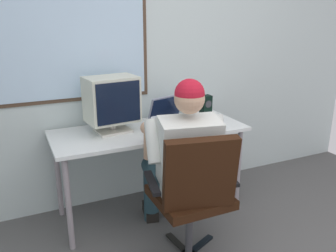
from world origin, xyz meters
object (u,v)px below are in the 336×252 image
object	(u,v)px
laptop	(172,116)
desk_speaker	(206,106)
desk	(150,137)
crt_monitor	(112,100)
wine_glass	(156,123)
person_seated	(182,160)
office_chair	(194,191)

from	to	relation	value
laptop	desk_speaker	distance (m)	0.34
desk	desk_speaker	bearing A→B (deg)	9.59
crt_monitor	laptop	xyz separation A→B (m)	(0.52, 0.03, -0.19)
wine_glass	desk	bearing A→B (deg)	91.42
desk	wine_glass	bearing A→B (deg)	-88.58
person_seated	wine_glass	world-z (taller)	person_seated
laptop	desk	bearing A→B (deg)	-162.43
desk	laptop	distance (m)	0.28
office_chair	person_seated	xyz separation A→B (m)	(0.05, 0.26, 0.10)
office_chair	wine_glass	world-z (taller)	office_chair
office_chair	crt_monitor	bearing A→B (deg)	108.90
person_seated	desk_speaker	bearing A→B (deg)	48.14
person_seated	crt_monitor	size ratio (longest dim) A/B	2.88
laptop	office_chair	bearing A→B (deg)	-106.33
desk_speaker	wine_glass	bearing A→B (deg)	-157.64
desk	desk_speaker	distance (m)	0.61
laptop	desk_speaker	bearing A→B (deg)	3.63
office_chair	crt_monitor	xyz separation A→B (m)	(-0.28, 0.81, 0.43)
wine_glass	desk_speaker	bearing A→B (deg)	22.36
laptop	crt_monitor	bearing A→B (deg)	-177.11
office_chair	wine_glass	xyz separation A→B (m)	(0.01, 0.62, 0.27)
laptop	desk_speaker	size ratio (longest dim) A/B	2.15
person_seated	desk_speaker	size ratio (longest dim) A/B	6.27
desk	wine_glass	world-z (taller)	wine_glass
desk	laptop	size ratio (longest dim) A/B	3.62
crt_monitor	desk_speaker	bearing A→B (deg)	3.18
office_chair	person_seated	world-z (taller)	person_seated
crt_monitor	desk_speaker	xyz separation A→B (m)	(0.86, 0.05, -0.15)
office_chair	laptop	bearing A→B (deg)	73.67
crt_monitor	wine_glass	bearing A→B (deg)	-33.09
desk_speaker	person_seated	bearing A→B (deg)	-131.86
person_seated	wine_glass	xyz separation A→B (m)	(-0.04, 0.36, 0.17)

